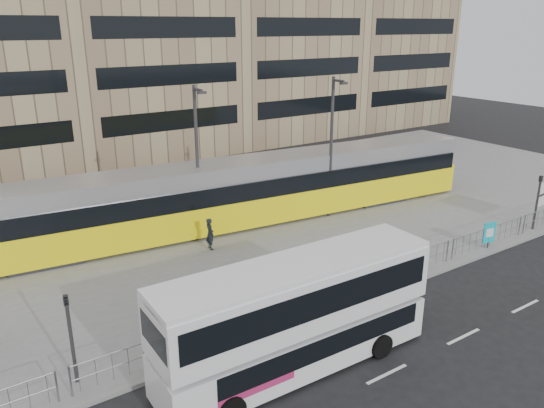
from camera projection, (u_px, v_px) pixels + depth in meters
ground at (351, 307)px, 21.81m from camera, size 120.00×120.00×0.00m
plaza at (213, 220)px, 31.21m from camera, size 64.00×24.00×0.15m
kerb at (350, 305)px, 21.83m from camera, size 64.00×0.25×0.17m
building_row at (102, 1)px, 45.37m from camera, size 70.40×18.40×31.20m
pedestrian_barrier at (379, 269)px, 22.95m from camera, size 32.07×0.07×1.10m
road_markings at (446, 345)px, 19.20m from camera, size 62.00×0.12×0.01m
double_decker_bus at (297, 313)px, 17.30m from camera, size 9.75×2.64×3.88m
tram at (232, 194)px, 29.77m from camera, size 31.49×6.09×3.70m
ad_panel at (489, 233)px, 26.95m from camera, size 0.73×0.21×1.39m
pedestrian at (210, 234)px, 26.80m from camera, size 0.45×0.64×1.66m
traffic_light_west at (70, 328)px, 16.39m from camera, size 0.20×0.23×3.10m
traffic_light_east at (538, 195)px, 29.06m from camera, size 0.20×0.23×3.10m
lamp_post_west at (198, 155)px, 27.77m from camera, size 0.45×1.04×7.99m
lamp_post_east at (332, 143)px, 30.33m from camera, size 0.45×1.04×8.16m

